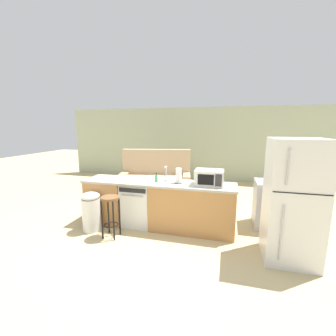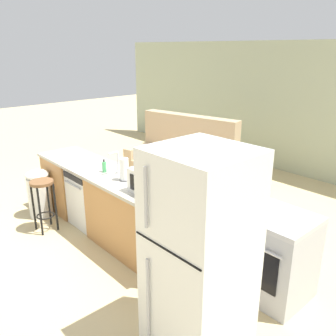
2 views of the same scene
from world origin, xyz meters
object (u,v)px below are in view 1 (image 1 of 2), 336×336
soap_bottle (156,178)px  stove_range (275,205)px  microwave (209,178)px  paper_towel_roll (179,176)px  trash_bin (91,211)px  refrigerator (293,201)px  bar_stool (110,208)px  kettle (269,179)px  couch (156,180)px  dishwasher (139,204)px

soap_bottle → stove_range: bearing=14.4°
microwave → paper_towel_roll: paper_towel_roll is taller
microwave → trash_bin: microwave is taller
refrigerator → bar_stool: refrigerator is taller
stove_range → kettle: size_ratio=4.39×
refrigerator → stove_range: bearing=90.0°
bar_stool → couch: size_ratio=0.35×
microwave → dishwasher: bearing=179.9°
microwave → kettle: size_ratio=2.44×
stove_range → trash_bin: bearing=-162.8°
trash_bin → couch: couch is taller
refrigerator → soap_bottle: refrigerator is taller
trash_bin → couch: size_ratio=0.35×
dishwasher → refrigerator: bearing=-11.9°
refrigerator → microwave: refrigerator is taller
couch → bar_stool: bearing=-88.7°
kettle → microwave: bearing=-158.3°
refrigerator → paper_towel_roll: size_ratio=6.32×
dishwasher → stove_range: 2.66m
paper_towel_roll → kettle: paper_towel_roll is taller
bar_stool → refrigerator: bearing=1.5°
trash_bin → couch: bearing=80.8°
stove_range → refrigerator: refrigerator is taller
stove_range → soap_bottle: (-2.22, -0.57, 0.52)m
stove_range → microwave: (-1.23, -0.55, 0.59)m
soap_bottle → kettle: bearing=12.2°
soap_bottle → dishwasher: bearing=176.9°
refrigerator → bar_stool: size_ratio=2.41×
bar_stool → soap_bottle: bearing=42.7°
bar_stool → trash_bin: (-0.48, 0.13, -0.16)m
trash_bin → couch: 2.64m
dishwasher → paper_towel_roll: (0.81, 0.00, 0.62)m
dishwasher → stove_range: stove_range is taller
microwave → refrigerator: bearing=-24.0°
microwave → kettle: microwave is taller
paper_towel_roll → kettle: 1.68m
trash_bin → bar_stool: bearing=-15.5°
soap_bottle → kettle: size_ratio=0.86×
paper_towel_roll → kettle: bearing=14.5°
microwave → trash_bin: bearing=-167.0°
refrigerator → couch: bearing=137.7°
dishwasher → couch: size_ratio=0.39×
soap_bottle → kettle: (2.05, 0.44, 0.01)m
dishwasher → kettle: bearing=9.9°
paper_towel_roll → soap_bottle: (-0.43, -0.02, -0.07)m
microwave → couch: size_ratio=0.23×
stove_range → soap_bottle: 2.35m
soap_bottle → bar_stool: 0.99m
stove_range → bar_stool: bearing=-157.8°
paper_towel_roll → refrigerator: bearing=-17.2°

